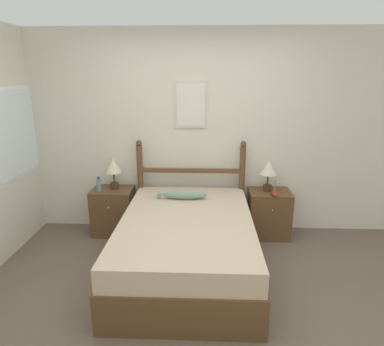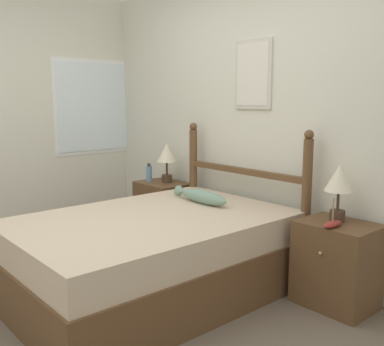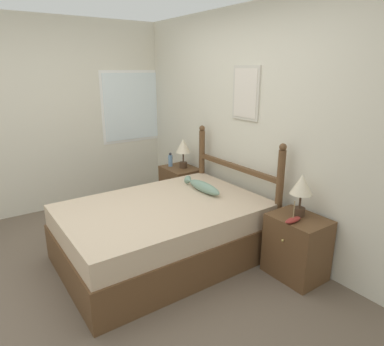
{
  "view_description": "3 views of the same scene",
  "coord_description": "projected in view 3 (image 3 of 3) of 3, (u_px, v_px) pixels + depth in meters",
  "views": [
    {
      "loc": [
        0.12,
        -2.59,
        2.02
      ],
      "look_at": [
        -0.04,
        1.1,
        0.93
      ],
      "focal_mm": 32.0,
      "sensor_mm": 36.0,
      "label": 1
    },
    {
      "loc": [
        2.51,
        -1.24,
        1.44
      ],
      "look_at": [
        0.01,
        0.93,
        0.89
      ],
      "focal_mm": 42.0,
      "sensor_mm": 36.0,
      "label": 2
    },
    {
      "loc": [
        2.7,
        -0.97,
        1.9
      ],
      "look_at": [
        -0.08,
        0.98,
        0.86
      ],
      "focal_mm": 32.0,
      "sensor_mm": 36.0,
      "label": 3
    }
  ],
  "objects": [
    {
      "name": "ground_plane",
      "position": [
        112.0,
        280.0,
        3.21
      ],
      "size": [
        16.0,
        16.0,
        0.0
      ],
      "primitive_type": "plane",
      "color": "brown"
    },
    {
      "name": "table_lamp_right",
      "position": [
        301.0,
        187.0,
        3.08
      ],
      "size": [
        0.2,
        0.2,
        0.4
      ],
      "color": "#422D1E",
      "rests_on": "nightstand_right"
    },
    {
      "name": "table_lamp_left",
      "position": [
        183.0,
        148.0,
        4.6
      ],
      "size": [
        0.2,
        0.2,
        0.4
      ],
      "color": "#422D1E",
      "rests_on": "nightstand_left"
    },
    {
      "name": "wall_left",
      "position": [
        44.0,
        117.0,
        4.51
      ],
      "size": [
        0.08,
        6.4,
        2.55
      ],
      "color": "beige",
      "rests_on": "ground_plane"
    },
    {
      "name": "headboard",
      "position": [
        235.0,
        181.0,
        3.94
      ],
      "size": [
        1.38,
        0.07,
        1.21
      ],
      "color": "brown",
      "rests_on": "ground_plane"
    },
    {
      "name": "fish_pillow",
      "position": [
        203.0,
        187.0,
        3.78
      ],
      "size": [
        0.58,
        0.12,
        0.11
      ],
      "color": "gray",
      "rests_on": "bed"
    },
    {
      "name": "bed",
      "position": [
        164.0,
        231.0,
        3.51
      ],
      "size": [
        1.38,
        2.01,
        0.59
      ],
      "color": "brown",
      "rests_on": "ground_plane"
    },
    {
      "name": "nightstand_right",
      "position": [
        297.0,
        247.0,
        3.2
      ],
      "size": [
        0.51,
        0.42,
        0.6
      ],
      "color": "brown",
      "rests_on": "ground_plane"
    },
    {
      "name": "model_boat",
      "position": [
        293.0,
        220.0,
        3.02
      ],
      "size": [
        0.07,
        0.19,
        0.2
      ],
      "color": "maroon",
      "rests_on": "nightstand_right"
    },
    {
      "name": "wall_back",
      "position": [
        252.0,
        127.0,
        3.78
      ],
      "size": [
        6.4,
        0.08,
        2.55
      ],
      "color": "beige",
      "rests_on": "ground_plane"
    },
    {
      "name": "bottle",
      "position": [
        170.0,
        160.0,
        4.73
      ],
      "size": [
        0.06,
        0.06,
        0.19
      ],
      "color": "#668CB2",
      "rests_on": "nightstand_left"
    },
    {
      "name": "nightstand_left",
      "position": [
        180.0,
        188.0,
        4.76
      ],
      "size": [
        0.51,
        0.42,
        0.6
      ],
      "color": "brown",
      "rests_on": "ground_plane"
    }
  ]
}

